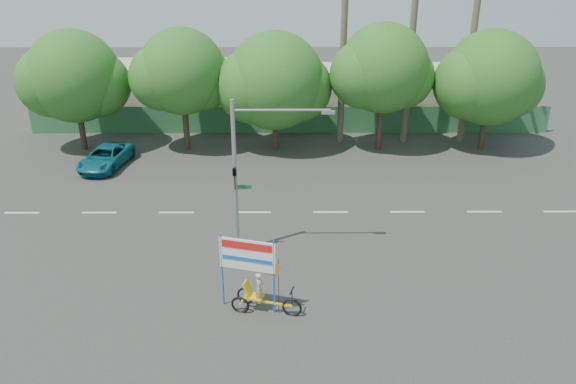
{
  "coord_description": "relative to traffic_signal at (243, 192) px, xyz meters",
  "views": [
    {
      "loc": [
        -0.36,
        -18.22,
        12.66
      ],
      "look_at": [
        -0.24,
        2.65,
        3.5
      ],
      "focal_mm": 35.0,
      "sensor_mm": 36.0,
      "label": 1
    }
  ],
  "objects": [
    {
      "name": "ground",
      "position": [
        2.2,
        -3.98,
        -2.92
      ],
      "size": [
        120.0,
        120.0,
        0.0
      ],
      "primitive_type": "plane",
      "color": "#33302D",
      "rests_on": "ground"
    },
    {
      "name": "fence",
      "position": [
        2.2,
        17.52,
        -1.92
      ],
      "size": [
        38.0,
        0.08,
        2.0
      ],
      "primitive_type": "cube",
      "color": "#336B3D",
      "rests_on": "ground"
    },
    {
      "name": "building_left",
      "position": [
        -7.8,
        22.02,
        -0.92
      ],
      "size": [
        12.0,
        8.0,
        4.0
      ],
      "primitive_type": "cube",
      "color": "#C4B59C",
      "rests_on": "ground"
    },
    {
      "name": "building_right",
      "position": [
        10.2,
        22.02,
        -1.12
      ],
      "size": [
        14.0,
        8.0,
        3.6
      ],
      "primitive_type": "cube",
      "color": "#C4B59C",
      "rests_on": "ground"
    },
    {
      "name": "tree_far_left",
      "position": [
        -11.85,
        14.02,
        1.84
      ],
      "size": [
        7.14,
        6.0,
        7.96
      ],
      "color": "#473828",
      "rests_on": "ground"
    },
    {
      "name": "tree_left",
      "position": [
        -4.85,
        14.02,
        2.14
      ],
      "size": [
        6.66,
        5.6,
        8.07
      ],
      "color": "#473828",
      "rests_on": "ground"
    },
    {
      "name": "tree_center",
      "position": [
        1.14,
        14.02,
        1.55
      ],
      "size": [
        7.62,
        6.4,
        7.85
      ],
      "color": "#473828",
      "rests_on": "ground"
    },
    {
      "name": "tree_right",
      "position": [
        8.15,
        14.02,
        2.32
      ],
      "size": [
        6.9,
        5.8,
        8.36
      ],
      "color": "#473828",
      "rests_on": "ground"
    },
    {
      "name": "tree_far_right",
      "position": [
        15.15,
        14.02,
        1.73
      ],
      "size": [
        7.38,
        6.2,
        7.94
      ],
      "color": "#473828",
      "rests_on": "ground"
    },
    {
      "name": "palm_mid",
      "position": [
        14.2,
        15.52,
        6.48
      ],
      "size": [
        3.73,
        3.79,
        15.45
      ],
      "color": "#70604C",
      "rests_on": "ground"
    },
    {
      "name": "palm_short",
      "position": [
        5.7,
        15.52,
        5.94
      ],
      "size": [
        3.73,
        3.79,
        14.45
      ],
      "color": "#70604C",
      "rests_on": "ground"
    },
    {
      "name": "traffic_signal",
      "position": [
        0.0,
        0.0,
        0.0
      ],
      "size": [
        4.72,
        1.1,
        7.0
      ],
      "color": "gray",
      "rests_on": "ground"
    },
    {
      "name": "trike_billboard",
      "position": [
        0.73,
        -4.47,
        -1.67
      ],
      "size": [
        3.06,
        1.21,
        3.1
      ],
      "rotation": [
        0.0,
        0.0,
        -0.27
      ],
      "color": "black",
      "rests_on": "ground"
    },
    {
      "name": "pickup_truck",
      "position": [
        -9.3,
        10.59,
        -2.27
      ],
      "size": [
        2.86,
        4.96,
        1.3
      ],
      "primitive_type": "imported",
      "rotation": [
        0.0,
        0.0,
        -0.16
      ],
      "color": "#106270",
      "rests_on": "ground"
    }
  ]
}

